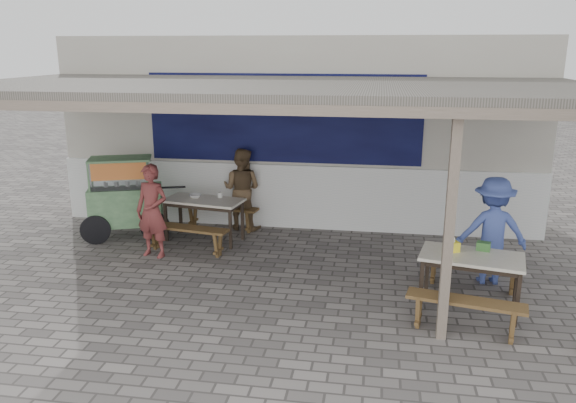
{
  "coord_description": "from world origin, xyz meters",
  "views": [
    {
      "loc": [
        1.53,
        -7.06,
        3.3
      ],
      "look_at": [
        0.23,
        0.9,
        1.08
      ],
      "focal_mm": 35.0,
      "sensor_mm": 36.0,
      "label": 1
    }
  ],
  "objects_px": {
    "bench_left_wall": "(221,212)",
    "donation_box": "(483,246)",
    "bench_left_street": "(186,233)",
    "patron_right_table": "(492,231)",
    "bench_right_street": "(465,309)",
    "patron_street_side": "(152,211)",
    "vendor_cart": "(124,194)",
    "bench_right_wall": "(473,266)",
    "condiment_bowl": "(195,196)",
    "table_left": "(204,204)",
    "tissue_box": "(453,247)",
    "condiment_jar": "(220,195)",
    "table_right": "(472,261)",
    "patron_wall_side": "(242,189)"
  },
  "relations": [
    {
      "from": "bench_left_street",
      "to": "table_right",
      "type": "height_order",
      "value": "table_right"
    },
    {
      "from": "bench_left_wall",
      "to": "patron_street_side",
      "type": "relative_size",
      "value": 0.97
    },
    {
      "from": "bench_right_street",
      "to": "bench_right_wall",
      "type": "relative_size",
      "value": 1.0
    },
    {
      "from": "patron_street_side",
      "to": "condiment_jar",
      "type": "height_order",
      "value": "patron_street_side"
    },
    {
      "from": "table_left",
      "to": "vendor_cart",
      "type": "distance_m",
      "value": 1.45
    },
    {
      "from": "patron_street_side",
      "to": "condiment_bowl",
      "type": "height_order",
      "value": "patron_street_side"
    },
    {
      "from": "vendor_cart",
      "to": "patron_wall_side",
      "type": "distance_m",
      "value": 2.1
    },
    {
      "from": "bench_left_wall",
      "to": "donation_box",
      "type": "height_order",
      "value": "donation_box"
    },
    {
      "from": "bench_right_street",
      "to": "tissue_box",
      "type": "height_order",
      "value": "tissue_box"
    },
    {
      "from": "tissue_box",
      "to": "bench_left_street",
      "type": "bearing_deg",
      "value": 162.22
    },
    {
      "from": "patron_street_side",
      "to": "patron_wall_side",
      "type": "xyz_separation_m",
      "value": [
        1.08,
        1.63,
        0.0
      ]
    },
    {
      "from": "bench_left_wall",
      "to": "bench_right_street",
      "type": "relative_size",
      "value": 1.06
    },
    {
      "from": "table_right",
      "to": "bench_right_wall",
      "type": "distance_m",
      "value": 0.79
    },
    {
      "from": "table_left",
      "to": "bench_left_street",
      "type": "relative_size",
      "value": 0.97
    },
    {
      "from": "patron_right_table",
      "to": "tissue_box",
      "type": "height_order",
      "value": "patron_right_table"
    },
    {
      "from": "patron_right_table",
      "to": "tissue_box",
      "type": "relative_size",
      "value": 12.07
    },
    {
      "from": "bench_left_street",
      "to": "condiment_jar",
      "type": "bearing_deg",
      "value": 76.22
    },
    {
      "from": "bench_left_street",
      "to": "patron_right_table",
      "type": "distance_m",
      "value": 4.76
    },
    {
      "from": "bench_right_wall",
      "to": "vendor_cart",
      "type": "relative_size",
      "value": 0.82
    },
    {
      "from": "vendor_cart",
      "to": "condiment_bowl",
      "type": "bearing_deg",
      "value": -13.62
    },
    {
      "from": "vendor_cart",
      "to": "bench_right_wall",
      "type": "bearing_deg",
      "value": -32.45
    },
    {
      "from": "bench_right_street",
      "to": "donation_box",
      "type": "bearing_deg",
      "value": 82.66
    },
    {
      "from": "bench_left_street",
      "to": "vendor_cart",
      "type": "bearing_deg",
      "value": 164.52
    },
    {
      "from": "table_right",
      "to": "bench_right_street",
      "type": "xyz_separation_m",
      "value": [
        -0.15,
        -0.7,
        -0.34
      ]
    },
    {
      "from": "table_left",
      "to": "vendor_cart",
      "type": "bearing_deg",
      "value": -169.49
    },
    {
      "from": "bench_right_street",
      "to": "patron_wall_side",
      "type": "relative_size",
      "value": 0.91
    },
    {
      "from": "table_right",
      "to": "condiment_jar",
      "type": "distance_m",
      "value": 4.54
    },
    {
      "from": "bench_left_wall",
      "to": "vendor_cart",
      "type": "height_order",
      "value": "vendor_cart"
    },
    {
      "from": "table_left",
      "to": "bench_right_street",
      "type": "bearing_deg",
      "value": -24.7
    },
    {
      "from": "donation_box",
      "to": "condiment_bowl",
      "type": "bearing_deg",
      "value": 156.6
    },
    {
      "from": "bench_left_wall",
      "to": "condiment_jar",
      "type": "distance_m",
      "value": 0.67
    },
    {
      "from": "patron_street_side",
      "to": "patron_wall_side",
      "type": "height_order",
      "value": "patron_wall_side"
    },
    {
      "from": "condiment_jar",
      "to": "bench_left_wall",
      "type": "bearing_deg",
      "value": 106.32
    },
    {
      "from": "bench_left_street",
      "to": "condiment_jar",
      "type": "height_order",
      "value": "condiment_jar"
    },
    {
      "from": "patron_street_side",
      "to": "bench_right_wall",
      "type": "bearing_deg",
      "value": 4.88
    },
    {
      "from": "patron_street_side",
      "to": "patron_right_table",
      "type": "xyz_separation_m",
      "value": [
        5.19,
        -0.22,
        0.02
      ]
    },
    {
      "from": "bench_left_wall",
      "to": "patron_street_side",
      "type": "distance_m",
      "value": 1.72
    },
    {
      "from": "condiment_bowl",
      "to": "bench_left_wall",
      "type": "bearing_deg",
      "value": 62.19
    },
    {
      "from": "patron_right_table",
      "to": "table_left",
      "type": "bearing_deg",
      "value": -17.14
    },
    {
      "from": "bench_right_wall",
      "to": "bench_right_street",
      "type": "bearing_deg",
      "value": -90.0
    },
    {
      "from": "table_left",
      "to": "vendor_cart",
      "type": "xyz_separation_m",
      "value": [
        -1.45,
        -0.02,
        0.12
      ]
    },
    {
      "from": "table_right",
      "to": "bench_right_street",
      "type": "height_order",
      "value": "table_right"
    },
    {
      "from": "bench_left_street",
      "to": "bench_right_street",
      "type": "bearing_deg",
      "value": -17.35
    },
    {
      "from": "bench_right_street",
      "to": "patron_street_side",
      "type": "height_order",
      "value": "patron_street_side"
    },
    {
      "from": "vendor_cart",
      "to": "table_right",
      "type": "bearing_deg",
      "value": -39.27
    },
    {
      "from": "patron_right_table",
      "to": "donation_box",
      "type": "relative_size",
      "value": 9.15
    },
    {
      "from": "table_left",
      "to": "bench_right_street",
      "type": "height_order",
      "value": "table_left"
    },
    {
      "from": "bench_left_street",
      "to": "condiment_jar",
      "type": "xyz_separation_m",
      "value": [
        0.36,
        0.83,
        0.46
      ]
    },
    {
      "from": "table_left",
      "to": "condiment_bowl",
      "type": "relative_size",
      "value": 6.74
    },
    {
      "from": "bench_left_street",
      "to": "bench_right_street",
      "type": "height_order",
      "value": "same"
    }
  ]
}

